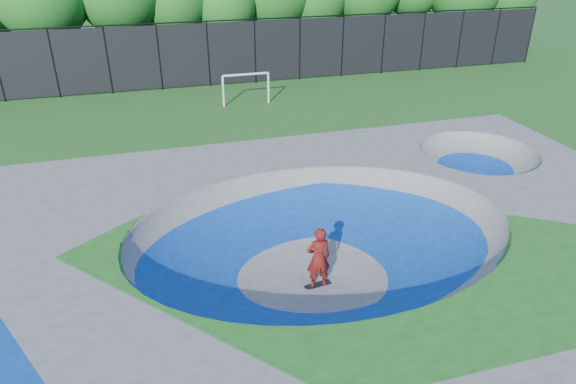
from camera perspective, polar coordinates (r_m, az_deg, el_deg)
name	(u,v)px	position (r m, az deg, el deg)	size (l,w,h in m)	color
ground	(320,269)	(15.18, 3.61, -8.59)	(120.00, 120.00, 0.00)	#215918
skate_deck	(321,248)	(14.76, 3.69, -6.21)	(22.00, 14.00, 1.50)	gray
skater	(318,258)	(14.00, 3.40, -7.35)	(0.68, 0.45, 1.86)	red
skateboard	(318,285)	(14.53, 3.30, -10.31)	(0.78, 0.22, 0.05)	black
soccer_goal	(246,83)	(29.58, -4.70, 11.96)	(2.73, 0.12, 1.80)	white
fence	(208,53)	(33.55, -8.85, 15.02)	(48.09, 0.09, 4.04)	black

